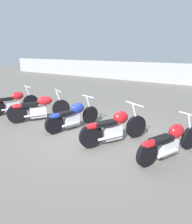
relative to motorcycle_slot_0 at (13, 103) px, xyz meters
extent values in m
plane|color=#5B5954|center=(3.88, 0.03, -0.43)|extent=(60.00, 60.00, 0.00)
cylinder|color=black|center=(0.18, 0.69, -0.11)|extent=(0.26, 0.65, 0.65)
cube|color=silver|center=(-0.01, -0.03, -0.14)|extent=(0.32, 0.52, 0.36)
ellipsoid|color=red|center=(0.05, 0.20, 0.25)|extent=(0.38, 0.53, 0.31)
cube|color=black|center=(-0.07, -0.25, 0.17)|extent=(0.36, 0.54, 0.10)
cylinder|color=silver|center=(0.15, 0.60, 0.57)|extent=(0.61, 0.19, 0.04)
cylinder|color=silver|center=(0.17, 0.65, 0.23)|extent=(0.11, 0.26, 0.66)
cylinder|color=silver|center=(0.07, -0.19, -0.21)|extent=(0.23, 0.66, 0.07)
cylinder|color=black|center=(1.88, 0.75, -0.10)|extent=(0.38, 0.63, 0.66)
cylinder|color=black|center=(1.18, -0.64, -0.10)|extent=(0.38, 0.63, 0.66)
cube|color=silver|center=(1.50, -0.01, -0.14)|extent=(0.43, 0.59, 0.36)
ellipsoid|color=red|center=(1.61, 0.22, 0.26)|extent=(0.48, 0.61, 0.31)
cube|color=black|center=(1.38, -0.25, 0.18)|extent=(0.46, 0.60, 0.10)
ellipsoid|color=red|center=(1.20, -0.60, 0.16)|extent=(0.38, 0.48, 0.16)
cylinder|color=silver|center=(1.83, 0.66, 0.57)|extent=(0.62, 0.34, 0.04)
cylinder|color=silver|center=(1.86, 0.71, 0.24)|extent=(0.16, 0.25, 0.66)
cylinder|color=silver|center=(1.53, -0.21, -0.20)|extent=(0.37, 0.64, 0.07)
cylinder|color=black|center=(3.21, 0.80, -0.13)|extent=(0.22, 0.61, 0.60)
cylinder|color=black|center=(2.93, -0.58, -0.13)|extent=(0.22, 0.61, 0.60)
cube|color=silver|center=(3.06, 0.04, -0.16)|extent=(0.29, 0.53, 0.33)
ellipsoid|color=navy|center=(3.10, 0.27, 0.20)|extent=(0.38, 0.54, 0.34)
cube|color=black|center=(3.01, -0.20, 0.12)|extent=(0.33, 0.50, 0.10)
ellipsoid|color=navy|center=(2.94, -0.53, 0.11)|extent=(0.28, 0.47, 0.16)
cylinder|color=silver|center=(3.19, 0.70, 0.52)|extent=(0.57, 0.15, 0.04)
cylinder|color=silver|center=(3.20, 0.75, 0.19)|extent=(0.10, 0.25, 0.63)
cylinder|color=silver|center=(3.15, -0.12, -0.22)|extent=(0.18, 0.58, 0.07)
cylinder|color=black|center=(5.00, 0.60, -0.11)|extent=(0.36, 0.62, 0.64)
cylinder|color=black|center=(4.40, -0.71, -0.11)|extent=(0.36, 0.62, 0.64)
cube|color=silver|center=(4.67, -0.12, -0.15)|extent=(0.40, 0.56, 0.35)
ellipsoid|color=#AD1419|center=(4.77, 0.11, 0.24)|extent=(0.45, 0.52, 0.35)
cube|color=black|center=(4.57, -0.34, 0.15)|extent=(0.47, 0.64, 0.10)
ellipsoid|color=#AD1419|center=(4.42, -0.66, 0.14)|extent=(0.36, 0.48, 0.16)
cylinder|color=silver|center=(4.96, 0.51, 0.55)|extent=(0.69, 0.34, 0.04)
cylinder|color=silver|center=(4.98, 0.56, 0.22)|extent=(0.15, 0.25, 0.65)
cylinder|color=silver|center=(4.72, -0.30, -0.21)|extent=(0.36, 0.68, 0.07)
cylinder|color=black|center=(6.42, 0.71, -0.15)|extent=(0.28, 0.56, 0.56)
cylinder|color=black|center=(5.92, -0.74, -0.15)|extent=(0.28, 0.56, 0.56)
cube|color=silver|center=(6.14, -0.09, -0.18)|extent=(0.37, 0.59, 0.31)
ellipsoid|color=#AD1419|center=(6.23, 0.16, 0.16)|extent=(0.41, 0.50, 0.34)
cube|color=black|center=(6.06, -0.33, 0.08)|extent=(0.42, 0.64, 0.10)
ellipsoid|color=#AD1419|center=(5.94, -0.69, 0.07)|extent=(0.33, 0.48, 0.16)
cylinder|color=silver|center=(6.38, 0.62, 0.48)|extent=(0.56, 0.22, 0.04)
cylinder|color=silver|center=(6.40, 0.66, 0.16)|extent=(0.13, 0.25, 0.62)
cylinder|color=silver|center=(6.21, -0.27, -0.24)|extent=(0.26, 0.60, 0.07)
camera|label=1|loc=(7.54, -4.76, 1.95)|focal=35.00mm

